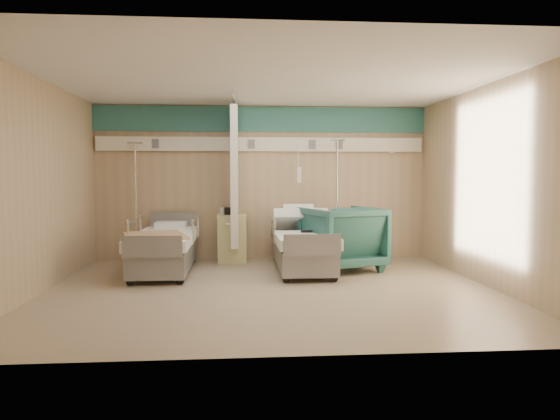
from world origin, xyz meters
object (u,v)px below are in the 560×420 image
object	(u,v)px
bed_right	(303,251)
iv_stand_right	(337,237)
bedside_cabinet	(232,238)
visitor_armchair	(342,238)
iv_stand_left	(137,238)
bed_left	(165,253)

from	to	relation	value
bed_right	iv_stand_right	world-z (taller)	iv_stand_right
bedside_cabinet	visitor_armchair	bearing A→B (deg)	-25.56
visitor_armchair	iv_stand_right	bearing A→B (deg)	-112.90
bedside_cabinet	iv_stand_left	size ratio (longest dim) A/B	0.40
bed_right	iv_stand_left	bearing A→B (deg)	160.91
bed_left	visitor_armchair	xyz separation A→B (m)	(2.85, 0.04, 0.21)
bed_right	bedside_cabinet	bearing A→B (deg)	141.95
bedside_cabinet	iv_stand_right	xyz separation A→B (m)	(1.85, -0.12, 0.02)
iv_stand_right	iv_stand_left	bearing A→B (deg)	176.82
bed_left	iv_stand_left	distance (m)	1.17
bed_left	iv_stand_right	world-z (taller)	iv_stand_right
bed_right	iv_stand_right	distance (m)	1.06
bed_right	visitor_armchair	distance (m)	0.68
bedside_cabinet	visitor_armchair	xyz separation A→B (m)	(1.80, -0.86, 0.10)
bedside_cabinet	bed_right	bearing A→B (deg)	-38.05
iv_stand_left	iv_stand_right	bearing A→B (deg)	-3.18
visitor_armchair	iv_stand_right	xyz separation A→B (m)	(0.05, 0.74, -0.08)
bedside_cabinet	iv_stand_left	bearing A→B (deg)	177.28
bedside_cabinet	iv_stand_left	distance (m)	1.68
bed_left	iv_stand_right	bearing A→B (deg)	15.10
visitor_armchair	bed_right	bearing A→B (deg)	-15.35
bed_right	visitor_armchair	bearing A→B (deg)	3.46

